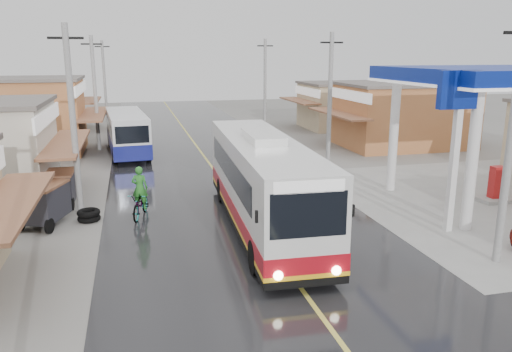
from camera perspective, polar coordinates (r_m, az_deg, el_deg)
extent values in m
plane|color=slate|center=(15.49, 4.79, -12.25)|extent=(120.00, 120.00, 0.00)
cube|color=black|center=(29.31, -4.63, 0.43)|extent=(12.00, 90.00, 0.02)
cube|color=#D8CC4C|center=(29.31, -4.63, 0.45)|extent=(0.15, 90.00, 0.01)
cylinder|color=white|center=(25.79, 15.45, 4.33)|extent=(0.44, 0.44, 5.50)
cylinder|color=white|center=(20.86, 23.46, 1.50)|extent=(0.44, 0.44, 5.50)
cube|color=#B21919|center=(25.86, 25.82, -0.62)|extent=(0.60, 0.45, 1.50)
cube|color=white|center=(20.34, 21.73, 2.09)|extent=(0.25, 0.25, 6.00)
cube|color=navy|center=(20.02, 22.37, 9.11)|extent=(1.80, 0.30, 1.40)
cube|color=silver|center=(19.53, 0.76, -0.20)|extent=(3.05, 12.17, 2.97)
cube|color=black|center=(19.98, 0.74, -4.61)|extent=(3.07, 12.19, 0.30)
cube|color=#AA0E19|center=(19.83, 0.75, -3.23)|extent=(3.09, 12.21, 0.55)
cube|color=yellow|center=(19.93, 0.74, -4.15)|extent=(3.11, 12.22, 0.14)
cube|color=black|center=(19.94, 0.45, 1.05)|extent=(2.98, 9.66, 1.01)
cube|color=black|center=(13.85, 6.00, -4.40)|extent=(2.22, 0.22, 1.31)
cube|color=black|center=(25.20, -2.12, 4.00)|extent=(2.22, 0.22, 1.11)
cube|color=white|center=(13.62, 6.09, -1.19)|extent=(2.02, 0.21, 0.35)
cube|color=silver|center=(19.20, 0.77, 4.53)|extent=(1.34, 3.07, 0.30)
cylinder|color=black|center=(15.86, 0.04, -9.27)|extent=(0.40, 1.12, 1.11)
cylinder|color=black|center=(16.41, 7.72, -8.59)|extent=(0.40, 1.12, 1.11)
cylinder|color=black|center=(23.38, -3.89, -1.62)|extent=(0.40, 1.12, 1.11)
cylinder|color=black|center=(23.75, 1.41, -1.34)|extent=(0.40, 1.12, 1.11)
sphere|color=#FFF2CC|center=(14.20, 2.55, -11.29)|extent=(0.29, 0.29, 0.28)
sphere|color=#FFF2CC|center=(14.68, 9.16, -10.60)|extent=(0.29, 0.29, 0.28)
cube|color=black|center=(13.76, 0.06, -4.67)|extent=(0.08, 0.08, 0.35)
cube|color=black|center=(14.56, 11.01, -3.89)|extent=(0.08, 0.08, 0.35)
cube|color=silver|center=(35.24, -14.55, 5.10)|extent=(2.98, 8.76, 2.39)
cube|color=navy|center=(35.37, -14.47, 3.80)|extent=(3.02, 8.80, 0.96)
cube|color=black|center=(35.20, -14.58, 5.64)|extent=(2.90, 7.33, 0.86)
cube|color=black|center=(31.00, -13.97, 4.61)|extent=(2.00, 0.28, 1.05)
cylinder|color=black|center=(32.38, -15.81, 2.12)|extent=(0.36, 0.98, 0.96)
cylinder|color=black|center=(32.53, -12.20, 2.39)|extent=(0.36, 0.98, 0.96)
cylinder|color=black|center=(38.39, -16.32, 3.87)|extent=(0.36, 0.98, 0.96)
cylinder|color=black|center=(38.52, -13.27, 4.09)|extent=(0.36, 0.98, 0.96)
imported|color=black|center=(21.76, -13.04, -3.19)|extent=(1.29, 2.23, 1.11)
imported|color=#297928|center=(21.31, -13.14, -1.33)|extent=(0.77, 0.61, 1.84)
cube|color=#26262D|center=(21.81, -23.05, -2.82)|extent=(1.89, 2.33, 1.31)
cube|color=brown|center=(21.63, -23.23, -1.02)|extent=(1.95, 2.40, 0.10)
cylinder|color=black|center=(21.75, -25.39, -4.92)|extent=(0.36, 0.63, 0.61)
cylinder|color=black|center=(22.92, -23.67, -3.82)|extent=(0.36, 0.63, 0.61)
cylinder|color=black|center=(20.96, -22.53, -5.31)|extent=(0.31, 0.61, 0.61)
cube|color=#26262D|center=(24.41, -21.42, -1.12)|extent=(1.28, 1.92, 1.22)
cube|color=brown|center=(24.26, -21.56, 0.38)|extent=(1.33, 1.96, 0.09)
cylinder|color=black|center=(24.07, -23.07, -3.00)|extent=(0.19, 0.57, 0.56)
cylinder|color=black|center=(25.31, -22.54, -2.15)|extent=(0.19, 0.57, 0.56)
cylinder|color=black|center=(23.68, -20.25, -3.00)|extent=(0.13, 0.57, 0.56)
torus|color=black|center=(21.98, -18.54, -4.58)|extent=(0.95, 0.95, 0.24)
torus|color=black|center=(21.91, -18.59, -3.98)|extent=(0.95, 0.95, 0.24)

